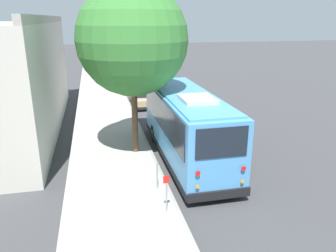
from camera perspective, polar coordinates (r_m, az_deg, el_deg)
name	(u,v)px	position (r m, az deg, el deg)	size (l,w,h in m)	color
ground_plane	(184,159)	(16.49, 2.73, -5.84)	(160.00, 160.00, 0.00)	#3D3D3F
sidewalk_slab	(112,165)	(15.95, -9.71, -6.67)	(80.00, 4.02, 0.15)	#A3A099
curb_strip	(155,161)	(16.16, -2.28, -6.07)	(80.00, 0.14, 0.15)	gray
shuttle_bus	(186,122)	(16.01, 3.20, 0.63)	(9.25, 2.73, 3.52)	#4C93D1
parked_sedan_tan	(142,97)	(26.80, -4.47, 5.02)	(4.57, 1.78, 1.32)	tan
parked_sedan_black	(134,83)	(33.26, -5.97, 7.51)	(4.72, 1.98, 1.26)	black
parked_sedan_maroon	(127,74)	(38.94, -7.13, 9.05)	(4.67, 1.96, 1.28)	maroon
street_tree	(132,32)	(16.03, -6.35, 15.97)	(5.26, 5.26, 9.03)	brown
sign_post_near	(166,193)	(11.74, -0.28, -11.64)	(0.06, 0.22, 1.40)	gray
sign_post_far	(157,176)	(13.30, -1.90, -8.68)	(0.06, 0.06, 1.11)	gray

